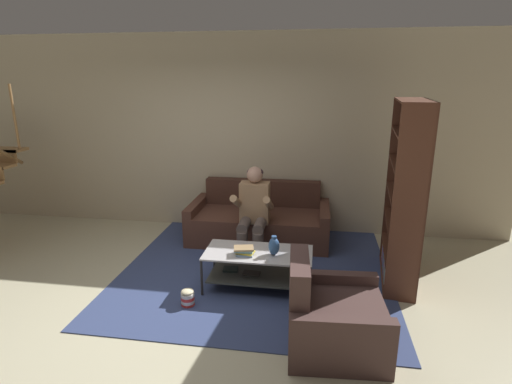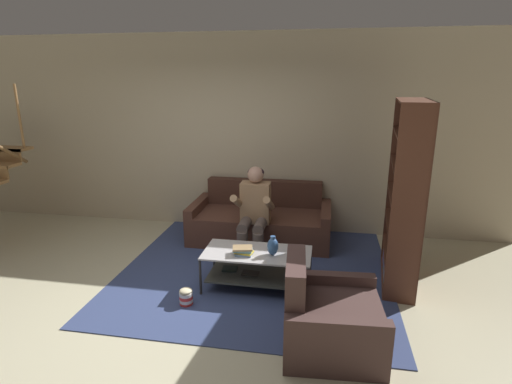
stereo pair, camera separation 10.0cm
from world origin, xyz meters
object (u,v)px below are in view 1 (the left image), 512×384
at_px(popcorn_tub, 188,298).
at_px(coffee_table, 258,264).
at_px(couch, 260,221).
at_px(vase, 274,246).
at_px(book_stack, 244,251).
at_px(armchair, 332,318).
at_px(person_seated_center, 254,209).
at_px(bookshelf, 406,212).

bearing_deg(popcorn_tub, coffee_table, 36.34).
xyz_separation_m(coffee_table, popcorn_tub, (-0.65, -0.48, -0.20)).
relative_size(couch, vase, 9.17).
bearing_deg(book_stack, armchair, -40.99).
height_order(person_seated_center, book_stack, person_seated_center).
distance_m(couch, book_stack, 1.50).
xyz_separation_m(couch, vase, (0.36, -1.44, 0.26)).
distance_m(person_seated_center, bookshelf, 1.84).
bearing_deg(popcorn_tub, armchair, -15.68).
height_order(person_seated_center, armchair, person_seated_center).
xyz_separation_m(person_seated_center, coffee_table, (0.18, -0.85, -0.35)).
distance_m(couch, vase, 1.51).
bearing_deg(person_seated_center, couch, 90.00).
height_order(vase, bookshelf, bookshelf).
distance_m(coffee_table, popcorn_tub, 0.84).
bearing_deg(bookshelf, book_stack, -161.39).
distance_m(vase, armchair, 1.07).
relative_size(person_seated_center, coffee_table, 1.00).
relative_size(book_stack, armchair, 0.26).
relative_size(couch, popcorn_tub, 10.67).
distance_m(bookshelf, popcorn_tub, 2.57).
relative_size(person_seated_center, book_stack, 4.91).
distance_m(coffee_table, bookshelf, 1.77).
bearing_deg(bookshelf, couch, 153.40).
xyz_separation_m(coffee_table, vase, (0.18, -0.04, 0.24)).
bearing_deg(couch, book_stack, -88.11).
bearing_deg(person_seated_center, book_stack, -87.01).
xyz_separation_m(couch, person_seated_center, (0.00, -0.55, 0.37)).
relative_size(coffee_table, popcorn_tub, 6.36).
bearing_deg(bookshelf, coffee_table, -162.92).
relative_size(coffee_table, bookshelf, 0.57).
distance_m(book_stack, popcorn_tub, 0.76).
height_order(couch, bookshelf, bookshelf).
height_order(person_seated_center, bookshelf, bookshelf).
xyz_separation_m(bookshelf, popcorn_tub, (-2.27, -0.98, -0.72)).
height_order(vase, book_stack, vase).
bearing_deg(coffee_table, armchair, -48.54).
bearing_deg(armchair, coffee_table, 131.46).
relative_size(vase, book_stack, 0.90).
bearing_deg(vase, couch, 104.16).
relative_size(vase, armchair, 0.24).
distance_m(couch, armchair, 2.48).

